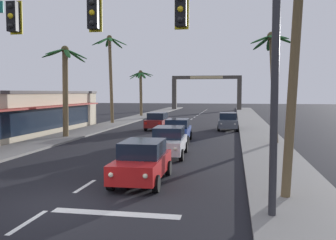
% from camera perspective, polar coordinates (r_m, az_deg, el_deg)
% --- Properties ---
extents(ground_plane, '(220.00, 220.00, 0.00)m').
position_cam_1_polar(ground_plane, '(12.96, -16.73, -12.26)').
color(ground_plane, black).
extents(sidewalk_right, '(3.20, 110.00, 0.14)m').
position_cam_1_polar(sidewalk_right, '(31.34, 13.96, -2.40)').
color(sidewalk_right, gray).
rests_on(sidewalk_right, ground).
extents(sidewalk_left, '(3.20, 110.00, 0.14)m').
position_cam_1_polar(sidewalk_left, '(34.05, -13.25, -1.86)').
color(sidewalk_left, gray).
rests_on(sidewalk_left, ground).
extents(lane_markings, '(4.28, 87.39, 0.01)m').
position_cam_1_polar(lane_markings, '(31.35, 0.45, -2.39)').
color(lane_markings, silver).
rests_on(lane_markings, ground).
extents(traffic_signal_mast, '(10.71, 0.41, 7.44)m').
position_cam_1_polar(traffic_signal_mast, '(11.13, -2.51, 13.11)').
color(traffic_signal_mast, '#2D2D33').
rests_on(traffic_signal_mast, ground).
extents(sedan_lead_at_stop_bar, '(2.01, 4.48, 1.68)m').
position_cam_1_polar(sedan_lead_at_stop_bar, '(15.18, -4.00, -6.35)').
color(sedan_lead_at_stop_bar, red).
rests_on(sedan_lead_at_stop_bar, ground).
extents(sedan_third_in_queue, '(2.10, 4.51, 1.68)m').
position_cam_1_polar(sedan_third_in_queue, '(21.19, 0.12, -3.30)').
color(sedan_third_in_queue, silver).
rests_on(sedan_third_in_queue, ground).
extents(sedan_fifth_in_queue, '(2.08, 4.50, 1.68)m').
position_cam_1_polar(sedan_fifth_in_queue, '(27.36, 1.46, -1.58)').
color(sedan_fifth_in_queue, navy).
rests_on(sedan_fifth_in_queue, ground).
extents(sedan_oncoming_far, '(2.02, 4.48, 1.68)m').
position_cam_1_polar(sedan_oncoming_far, '(36.16, -1.58, -0.15)').
color(sedan_oncoming_far, maroon).
rests_on(sedan_oncoming_far, ground).
extents(sedan_parked_nearest_kerb, '(2.01, 4.47, 1.68)m').
position_cam_1_polar(sedan_parked_nearest_kerb, '(36.30, 9.24, -0.18)').
color(sedan_parked_nearest_kerb, '#4C515B').
rests_on(sedan_parked_nearest_kerb, ground).
extents(palm_left_second, '(3.74, 3.48, 7.31)m').
position_cam_1_polar(palm_left_second, '(30.50, -15.60, 6.42)').
color(palm_left_second, brown).
rests_on(palm_left_second, ground).
extents(palm_left_third, '(4.33, 4.12, 10.16)m').
position_cam_1_polar(palm_left_third, '(43.31, -8.88, 8.59)').
color(palm_left_third, brown).
rests_on(palm_left_third, ground).
extents(palm_left_farthest, '(3.95, 3.72, 6.96)m').
position_cam_1_polar(palm_left_farthest, '(56.01, -4.21, 5.49)').
color(palm_left_farthest, brown).
rests_on(palm_left_farthest, ground).
extents(palm_right_second, '(3.17, 3.18, 7.81)m').
position_cam_1_polar(palm_right_second, '(26.76, 15.84, 8.03)').
color(palm_right_second, brown).
rests_on(palm_right_second, ground).
extents(storefront_strip_left, '(6.83, 25.04, 3.78)m').
position_cam_1_polar(storefront_strip_left, '(32.94, -23.57, 0.87)').
color(storefront_strip_left, beige).
rests_on(storefront_strip_left, ground).
extents(town_gateway_arch, '(14.31, 0.90, 7.07)m').
position_cam_1_polar(town_gateway_arch, '(77.06, 5.94, 4.92)').
color(town_gateway_arch, '#423D38').
rests_on(town_gateway_arch, ground).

